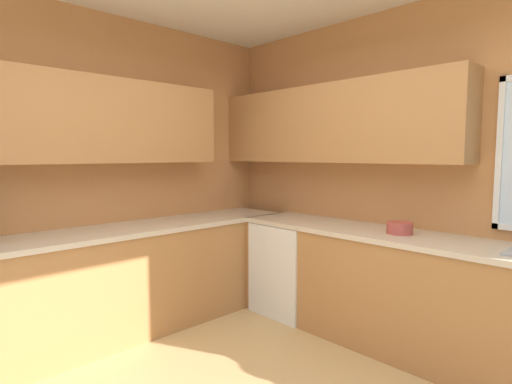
% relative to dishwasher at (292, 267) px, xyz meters
% --- Properties ---
extents(room_shell, '(4.10, 3.98, 2.80)m').
position_rel_dishwasher_xyz_m(room_shell, '(0.22, -0.95, 1.48)').
color(room_shell, '#C6844C').
rests_on(room_shell, ground_plane).
extents(counter_run_left, '(0.65, 3.59, 0.91)m').
position_rel_dishwasher_xyz_m(counter_run_left, '(-0.66, -1.59, 0.02)').
color(counter_run_left, '#AD7542').
rests_on(counter_run_left, ground_plane).
extents(counter_run_back, '(3.19, 0.65, 0.91)m').
position_rel_dishwasher_xyz_m(counter_run_back, '(1.23, 0.03, 0.02)').
color(counter_run_back, '#AD7542').
rests_on(counter_run_back, ground_plane).
extents(dishwasher, '(0.60, 0.60, 0.86)m').
position_rel_dishwasher_xyz_m(dishwasher, '(0.00, 0.00, 0.00)').
color(dishwasher, white).
rests_on(dishwasher, ground_plane).
extents(bowl, '(0.20, 0.20, 0.09)m').
position_rel_dishwasher_xyz_m(bowl, '(1.07, 0.03, 0.52)').
color(bowl, '#B74C42').
rests_on(bowl, counter_run_back).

